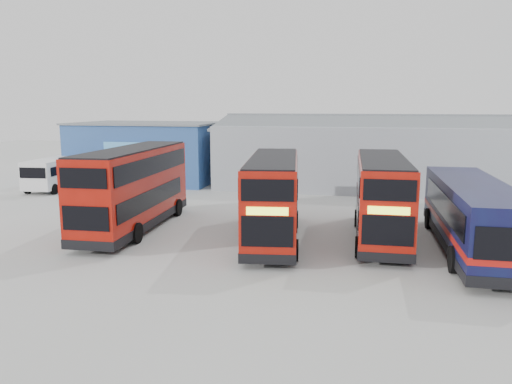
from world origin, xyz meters
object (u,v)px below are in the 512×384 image
(double_decker_left, at_px, (134,189))
(panel_van, at_px, (53,173))
(single_decker_blue, at_px, (472,218))
(double_decker_centre, at_px, (273,199))
(maintenance_shed, at_px, (407,154))
(office_block, at_px, (149,151))
(double_decker_right, at_px, (381,199))

(double_decker_left, distance_m, panel_van, 15.75)
(double_decker_left, xyz_separation_m, panel_van, (-11.97, 10.21, -0.81))
(panel_van, bearing_deg, single_decker_blue, -25.03)
(double_decker_centre, xyz_separation_m, single_decker_blue, (9.22, 0.01, -0.47))
(single_decker_blue, bearing_deg, panel_van, -21.39)
(maintenance_shed, height_order, single_decker_blue, maintenance_shed)
(single_decker_blue, xyz_separation_m, panel_van, (-28.86, 10.63, -0.22))
(single_decker_blue, bearing_deg, office_block, -36.86)
(office_block, distance_m, maintenance_shed, 22.09)
(double_decker_right, bearing_deg, double_decker_left, -178.08)
(single_decker_blue, bearing_deg, maintenance_shed, -86.23)
(single_decker_blue, bearing_deg, double_decker_right, -18.98)
(double_decker_centre, xyz_separation_m, panel_van, (-19.63, 10.64, -0.69))
(panel_van, bearing_deg, office_block, 45.80)
(double_decker_left, distance_m, single_decker_blue, 16.90)
(panel_van, bearing_deg, double_decker_left, -45.27)
(double_decker_right, relative_size, panel_van, 1.69)
(double_decker_left, height_order, double_decker_right, double_decker_left)
(maintenance_shed, height_order, double_decker_centre, maintenance_shed)
(office_block, bearing_deg, maintenance_shed, 5.21)
(double_decker_left, relative_size, single_decker_blue, 0.89)
(double_decker_right, bearing_deg, panel_van, 157.47)
(maintenance_shed, height_order, double_decker_left, maintenance_shed)
(double_decker_centre, bearing_deg, office_block, 122.19)
(office_block, height_order, maintenance_shed, maintenance_shed)
(panel_van, bearing_deg, maintenance_shed, 12.27)
(double_decker_centre, height_order, double_decker_right, double_decker_centre)
(double_decker_right, bearing_deg, double_decker_centre, -167.98)
(double_decker_centre, distance_m, panel_van, 22.34)
(office_block, xyz_separation_m, double_decker_right, (19.64, -15.70, -0.54))
(office_block, bearing_deg, single_decker_blue, -35.69)
(office_block, distance_m, panel_van, 8.31)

